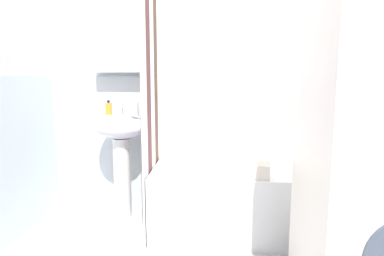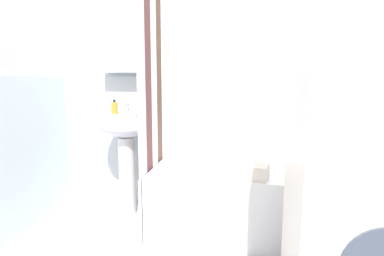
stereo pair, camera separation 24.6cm
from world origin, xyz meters
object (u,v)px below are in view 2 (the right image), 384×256
Objects in this scene: bathtub at (254,201)px; lotion_bottle at (324,154)px; towel_folded at (250,171)px; soap_dispenser at (114,108)px; sink at (126,141)px; washer_dryer_stack at (366,156)px; conditioner_bottle at (338,151)px; toothbrush_cup at (139,108)px.

lotion_bottle is (0.57, 0.32, 0.32)m from bathtub.
lotion_bottle is at bearing 42.08° from towel_folded.
lotion_bottle is (1.75, 0.14, -0.36)m from soap_dispenser.
washer_dryer_stack is at bearing -34.94° from sink.
towel_folded is at bearing -142.29° from conditioner_bottle.
soap_dispenser is at bearing 146.63° from washer_dryer_stack.
washer_dryer_stack reaches higher than sink.
toothbrush_cup reaches higher than sink.
soap_dispenser reaches higher than bathtub.
toothbrush_cup reaches higher than lotion_bottle.
toothbrush_cup is at bearing -15.34° from sink.
lotion_bottle is 0.82m from towel_folded.
conditioner_bottle is 1.26m from washer_dryer_stack.
lotion_bottle is at bearing 4.70° from sink.
soap_dispenser is at bearing 171.23° from bathtub.
towel_folded is (1.05, -0.41, -0.09)m from sink.
bathtub is at bearing 117.24° from washer_dryer_stack.
soap_dispenser is at bearing -175.59° from lotion_bottle.
bathtub is 7.50× the size of conditioner_bottle.
towel_folded is (-0.61, -0.55, -0.02)m from lotion_bottle.
soap_dispenser is 0.23m from toothbrush_cup.
toothbrush_cup is at bearing -9.21° from soap_dispenser.
soap_dispenser is 1.89m from conditioner_bottle.
sink is at bearing 170.52° from bathtub.
soap_dispenser is 1.79m from lotion_bottle.
toothbrush_cup is 1.67m from conditioner_bottle.
sink is at bearing 145.06° from washer_dryer_stack.
soap_dispenser reaches higher than toothbrush_cup.
bathtub is (0.96, -0.15, -0.68)m from toothbrush_cup.
washer_dryer_stack is at bearing -53.03° from towel_folded.
conditioner_bottle is 0.11m from lotion_bottle.
toothbrush_cup is at bearing 171.34° from bathtub.
washer_dryer_stack is at bearing -99.48° from conditioner_bottle.
sink is 0.57× the size of bathtub.
bathtub is 0.38m from towel_folded.
lotion_bottle is 0.59× the size of towel_folded.
conditioner_bottle is 0.83× the size of towel_folded.
soap_dispenser is (-0.10, 0.00, 0.29)m from sink.
lotion_bottle is 0.09× the size of washer_dryer_stack.
sink is 0.30m from soap_dispenser.
toothbrush_cup is 1.77m from washer_dryer_stack.
conditioner_bottle is 0.90m from towel_folded.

